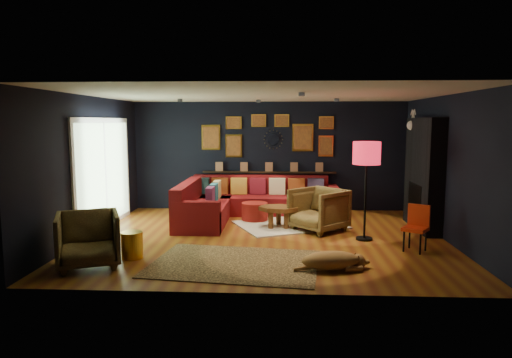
{
  "coord_description": "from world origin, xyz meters",
  "views": [
    {
      "loc": [
        0.26,
        -8.2,
        2.13
      ],
      "look_at": [
        -0.19,
        0.3,
        1.05
      ],
      "focal_mm": 32.0,
      "sensor_mm": 36.0,
      "label": 1
    }
  ],
  "objects_px": {
    "armchair_right": "(319,208)",
    "pouf": "(255,211)",
    "armchair_left": "(88,237)",
    "floor_lamp": "(367,157)",
    "orange_chair": "(417,224)",
    "coffee_table": "(279,211)",
    "dog": "(331,257)",
    "gold_stool": "(132,245)",
    "sectional": "(240,203)"
  },
  "relations": [
    {
      "from": "coffee_table",
      "to": "orange_chair",
      "type": "distance_m",
      "value": 2.73
    },
    {
      "from": "orange_chair",
      "to": "armchair_right",
      "type": "bearing_deg",
      "value": 173.84
    },
    {
      "from": "armchair_right",
      "to": "gold_stool",
      "type": "relative_size",
      "value": 2.2
    },
    {
      "from": "dog",
      "to": "armchair_left",
      "type": "bearing_deg",
      "value": 170.69
    },
    {
      "from": "sectional",
      "to": "pouf",
      "type": "distance_m",
      "value": 0.53
    },
    {
      "from": "coffee_table",
      "to": "sectional",
      "type": "bearing_deg",
      "value": 130.0
    },
    {
      "from": "armchair_right",
      "to": "coffee_table",
      "type": "bearing_deg",
      "value": -146.88
    },
    {
      "from": "armchair_right",
      "to": "orange_chair",
      "type": "bearing_deg",
      "value": 5.75
    },
    {
      "from": "armchair_left",
      "to": "coffee_table",
      "type": "bearing_deg",
      "value": 19.66
    },
    {
      "from": "pouf",
      "to": "gold_stool",
      "type": "xyz_separation_m",
      "value": [
        -1.77,
        -2.79,
        -0.0
      ]
    },
    {
      "from": "armchair_left",
      "to": "gold_stool",
      "type": "bearing_deg",
      "value": 17.39
    },
    {
      "from": "sectional",
      "to": "floor_lamp",
      "type": "bearing_deg",
      "value": -37.64
    },
    {
      "from": "sectional",
      "to": "gold_stool",
      "type": "relative_size",
      "value": 8.14
    },
    {
      "from": "pouf",
      "to": "dog",
      "type": "height_order",
      "value": "pouf"
    },
    {
      "from": "coffee_table",
      "to": "dog",
      "type": "distance_m",
      "value": 2.7
    },
    {
      "from": "floor_lamp",
      "to": "dog",
      "type": "height_order",
      "value": "floor_lamp"
    },
    {
      "from": "pouf",
      "to": "orange_chair",
      "type": "bearing_deg",
      "value": -37.15
    },
    {
      "from": "armchair_right",
      "to": "floor_lamp",
      "type": "relative_size",
      "value": 0.52
    },
    {
      "from": "pouf",
      "to": "armchair_left",
      "type": "xyz_separation_m",
      "value": [
        -2.28,
        -3.22,
        0.23
      ]
    },
    {
      "from": "armchair_left",
      "to": "gold_stool",
      "type": "height_order",
      "value": "armchair_left"
    },
    {
      "from": "coffee_table",
      "to": "orange_chair",
      "type": "height_order",
      "value": "orange_chair"
    },
    {
      "from": "gold_stool",
      "to": "orange_chair",
      "type": "height_order",
      "value": "orange_chair"
    },
    {
      "from": "armchair_left",
      "to": "floor_lamp",
      "type": "bearing_deg",
      "value": -1.23
    },
    {
      "from": "sectional",
      "to": "armchair_left",
      "type": "xyz_separation_m",
      "value": [
        -1.94,
        -3.61,
        0.12
      ]
    },
    {
      "from": "sectional",
      "to": "coffee_table",
      "type": "xyz_separation_m",
      "value": [
        0.86,
        -1.02,
        0.03
      ]
    },
    {
      "from": "armchair_left",
      "to": "armchair_right",
      "type": "height_order",
      "value": "armchair_right"
    },
    {
      "from": "gold_stool",
      "to": "armchair_left",
      "type": "bearing_deg",
      "value": -139.4
    },
    {
      "from": "gold_stool",
      "to": "orange_chair",
      "type": "distance_m",
      "value": 4.62
    },
    {
      "from": "armchair_left",
      "to": "floor_lamp",
      "type": "xyz_separation_m",
      "value": [
        4.35,
        1.76,
        1.06
      ]
    },
    {
      "from": "gold_stool",
      "to": "floor_lamp",
      "type": "height_order",
      "value": "floor_lamp"
    },
    {
      "from": "orange_chair",
      "to": "floor_lamp",
      "type": "distance_m",
      "value": 1.44
    },
    {
      "from": "sectional",
      "to": "orange_chair",
      "type": "height_order",
      "value": "sectional"
    },
    {
      "from": "armchair_right",
      "to": "floor_lamp",
      "type": "xyz_separation_m",
      "value": [
        0.77,
        -0.65,
        1.04
      ]
    },
    {
      "from": "sectional",
      "to": "armchair_left",
      "type": "bearing_deg",
      "value": -118.17
    },
    {
      "from": "floor_lamp",
      "to": "orange_chair",
      "type": "bearing_deg",
      "value": -41.88
    },
    {
      "from": "gold_stool",
      "to": "pouf",
      "type": "bearing_deg",
      "value": 57.58
    },
    {
      "from": "coffee_table",
      "to": "dog",
      "type": "height_order",
      "value": "coffee_table"
    },
    {
      "from": "coffee_table",
      "to": "armchair_right",
      "type": "bearing_deg",
      "value": -13.55
    },
    {
      "from": "floor_lamp",
      "to": "dog",
      "type": "xyz_separation_m",
      "value": [
        -0.8,
        -1.75,
        -1.31
      ]
    },
    {
      "from": "coffee_table",
      "to": "armchair_left",
      "type": "height_order",
      "value": "armchair_left"
    },
    {
      "from": "coffee_table",
      "to": "gold_stool",
      "type": "relative_size",
      "value": 2.18
    },
    {
      "from": "gold_stool",
      "to": "armchair_right",
      "type": "bearing_deg",
      "value": 32.75
    },
    {
      "from": "armchair_right",
      "to": "floor_lamp",
      "type": "height_order",
      "value": "floor_lamp"
    },
    {
      "from": "armchair_right",
      "to": "dog",
      "type": "bearing_deg",
      "value": -43.83
    },
    {
      "from": "gold_stool",
      "to": "sectional",
      "type": "bearing_deg",
      "value": 65.81
    },
    {
      "from": "coffee_table",
      "to": "dog",
      "type": "bearing_deg",
      "value": -73.68
    },
    {
      "from": "armchair_right",
      "to": "gold_stool",
      "type": "xyz_separation_m",
      "value": [
        -3.06,
        -1.97,
        -0.25
      ]
    },
    {
      "from": "armchair_right",
      "to": "pouf",
      "type": "bearing_deg",
      "value": -165.58
    },
    {
      "from": "armchair_right",
      "to": "dog",
      "type": "xyz_separation_m",
      "value": [
        -0.02,
        -2.4,
        -0.26
      ]
    },
    {
      "from": "dog",
      "to": "armchair_right",
      "type": "bearing_deg",
      "value": 80.1
    }
  ]
}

